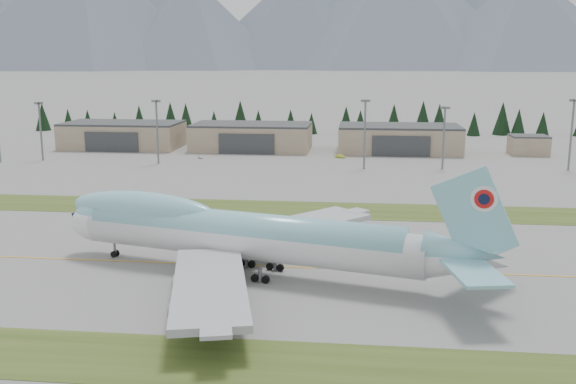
# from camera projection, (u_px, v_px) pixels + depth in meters

# --- Properties ---
(ground) EXTENTS (7000.00, 7000.00, 0.00)m
(ground) POSITION_uv_depth(u_px,v_px,m) (198.00, 264.00, 117.75)
(ground) COLOR slate
(ground) RESTS_ON ground
(grass_strip_near) EXTENTS (400.00, 14.00, 0.08)m
(grass_strip_near) POSITION_uv_depth(u_px,v_px,m) (124.00, 358.00, 80.78)
(grass_strip_near) COLOR #374C1B
(grass_strip_near) RESTS_ON ground
(grass_strip_far) EXTENTS (400.00, 18.00, 0.08)m
(grass_strip_far) POSITION_uv_depth(u_px,v_px,m) (242.00, 208.00, 161.53)
(grass_strip_far) COLOR #374C1B
(grass_strip_far) RESTS_ON ground
(taxiway_line_main) EXTENTS (400.00, 0.40, 0.02)m
(taxiway_line_main) POSITION_uv_depth(u_px,v_px,m) (198.00, 264.00, 117.75)
(taxiway_line_main) COLOR gold
(taxiway_line_main) RESTS_ON ground
(boeing_747_freighter) EXTENTS (81.97, 68.42, 21.56)m
(boeing_747_freighter) POSITION_uv_depth(u_px,v_px,m) (243.00, 234.00, 111.15)
(boeing_747_freighter) COLOR white
(boeing_747_freighter) RESTS_ON ground
(hangar_left) EXTENTS (48.00, 26.60, 10.80)m
(hangar_left) POSITION_uv_depth(u_px,v_px,m) (123.00, 135.00, 270.03)
(hangar_left) COLOR gray
(hangar_left) RESTS_ON ground
(hangar_center) EXTENTS (48.00, 26.60, 10.80)m
(hangar_center) POSITION_uv_depth(u_px,v_px,m) (252.00, 137.00, 264.10)
(hangar_center) COLOR gray
(hangar_center) RESTS_ON ground
(hangar_right) EXTENTS (48.00, 26.60, 10.80)m
(hangar_right) POSITION_uv_depth(u_px,v_px,m) (399.00, 139.00, 257.64)
(hangar_right) COLOR gray
(hangar_right) RESTS_ON ground
(control_shed) EXTENTS (14.00, 12.00, 7.60)m
(control_shed) POSITION_uv_depth(u_px,v_px,m) (528.00, 145.00, 250.73)
(control_shed) COLOR gray
(control_shed) RESTS_ON ground
(floodlight_masts) EXTENTS (203.14, 9.05, 23.80)m
(floodlight_masts) POSITION_uv_depth(u_px,v_px,m) (258.00, 121.00, 222.45)
(floodlight_masts) COLOR slate
(floodlight_masts) RESTS_ON ground
(service_vehicle_a) EXTENTS (2.45, 3.29, 1.04)m
(service_vehicle_a) POSITION_uv_depth(u_px,v_px,m) (200.00, 158.00, 241.87)
(service_vehicle_a) COLOR silver
(service_vehicle_a) RESTS_ON ground
(service_vehicle_b) EXTENTS (4.26, 3.10, 1.34)m
(service_vehicle_b) POSITION_uv_depth(u_px,v_px,m) (340.00, 158.00, 243.19)
(service_vehicle_b) COLOR gold
(service_vehicle_b) RESTS_ON ground
(service_vehicle_c) EXTENTS (3.58, 5.02, 1.35)m
(service_vehicle_c) POSITION_uv_depth(u_px,v_px,m) (415.00, 156.00, 248.30)
(service_vehicle_c) COLOR silver
(service_vehicle_c) RESTS_ON ground
(conifer_belt) EXTENTS (281.14, 15.02, 16.98)m
(conifer_belt) POSITION_uv_depth(u_px,v_px,m) (328.00, 119.00, 320.54)
(conifer_belt) COLOR black
(conifer_belt) RESTS_ON ground
(mountain_ridge_front) EXTENTS (4269.24, 1165.80, 476.03)m
(mountain_ridge_front) POSITION_uv_depth(u_px,v_px,m) (372.00, 5.00, 2205.21)
(mountain_ridge_front) COLOR slate
(mountain_ridge_front) RESTS_ON ground
(mountain_ridge_rear) EXTENTS (4503.20, 1010.51, 505.25)m
(mountain_ridge_rear) POSITION_uv_depth(u_px,v_px,m) (384.00, 11.00, 2875.34)
(mountain_ridge_rear) COLOR slate
(mountain_ridge_rear) RESTS_ON ground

